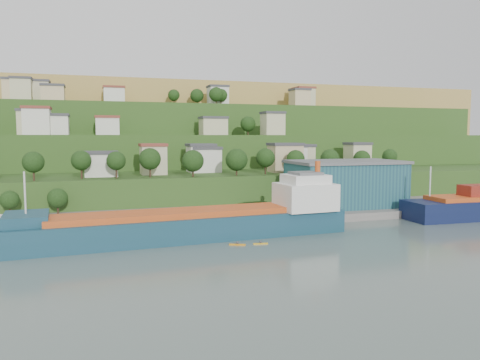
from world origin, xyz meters
name	(u,v)px	position (x,y,z in m)	size (l,w,h in m)	color
ground	(238,244)	(0.00, 0.00, 0.00)	(500.00, 500.00, 0.00)	#4D5D58
quay	(278,216)	(20.00, 28.00, 0.00)	(220.00, 26.00, 4.00)	slate
hillside	(146,176)	(0.00, 168.70, 0.08)	(360.00, 210.00, 96.00)	#284719
cargo_ship_near	(198,225)	(-6.35, 7.73, 2.87)	(70.57, 15.35, 17.99)	#123A45
warehouse	(345,183)	(40.32, 28.10, 8.43)	(31.28, 19.45, 12.80)	#1B4253
dinghy	(6,231)	(-45.17, 19.73, 1.58)	(3.76, 1.41, 0.75)	silver
kayak_orange	(237,244)	(-0.33, -0.59, 0.24)	(3.25, 1.88, 0.83)	orange
kayak_yellow	(261,243)	(4.36, -1.18, 0.22)	(3.00, 0.96, 0.74)	gold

